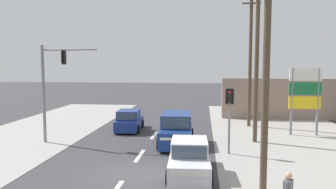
{
  "coord_description": "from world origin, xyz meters",
  "views": [
    {
      "loc": [
        3.33,
        -13.75,
        4.86
      ],
      "look_at": [
        1.4,
        4.0,
        3.19
      ],
      "focal_mm": 35.0,
      "sensor_mm": 36.0,
      "label": 1
    }
  ],
  "objects_px": {
    "utility_pole_midground_right": "(257,56)",
    "pedestal_signal_right_kerb": "(229,110)",
    "utility_pole_foreground_right": "(263,46)",
    "sedan_oncoming_near": "(189,159)",
    "shopping_plaza_sign": "(305,92)",
    "traffic_signal_mast": "(51,81)",
    "utility_pole_background_right": "(250,55)",
    "hatchback_oncoming_mid": "(129,121)",
    "suv_receding_far": "(176,130)"
  },
  "relations": [
    {
      "from": "pedestal_signal_right_kerb",
      "to": "suv_receding_far",
      "type": "relative_size",
      "value": 0.77
    },
    {
      "from": "utility_pole_foreground_right",
      "to": "pedestal_signal_right_kerb",
      "type": "bearing_deg",
      "value": 98.06
    },
    {
      "from": "utility_pole_midground_right",
      "to": "shopping_plaza_sign",
      "type": "bearing_deg",
      "value": 33.1
    },
    {
      "from": "utility_pole_midground_right",
      "to": "traffic_signal_mast",
      "type": "relative_size",
      "value": 1.69
    },
    {
      "from": "suv_receding_far",
      "to": "sedan_oncoming_near",
      "type": "distance_m",
      "value": 5.46
    },
    {
      "from": "utility_pole_background_right",
      "to": "sedan_oncoming_near",
      "type": "relative_size",
      "value": 2.45
    },
    {
      "from": "utility_pole_background_right",
      "to": "utility_pole_foreground_right",
      "type": "bearing_deg",
      "value": -95.99
    },
    {
      "from": "utility_pole_foreground_right",
      "to": "sedan_oncoming_near",
      "type": "xyz_separation_m",
      "value": [
        -2.72,
        1.79,
        -4.82
      ]
    },
    {
      "from": "pedestal_signal_right_kerb",
      "to": "sedan_oncoming_near",
      "type": "xyz_separation_m",
      "value": [
        -1.98,
        -3.49,
        -1.71
      ]
    },
    {
      "from": "shopping_plaza_sign",
      "to": "utility_pole_foreground_right",
      "type": "bearing_deg",
      "value": -113.88
    },
    {
      "from": "utility_pole_background_right",
      "to": "hatchback_oncoming_mid",
      "type": "relative_size",
      "value": 2.84
    },
    {
      "from": "traffic_signal_mast",
      "to": "pedestal_signal_right_kerb",
      "type": "bearing_deg",
      "value": -7.61
    },
    {
      "from": "utility_pole_background_right",
      "to": "traffic_signal_mast",
      "type": "relative_size",
      "value": 1.76
    },
    {
      "from": "utility_pole_midground_right",
      "to": "sedan_oncoming_near",
      "type": "xyz_separation_m",
      "value": [
        -3.8,
        -6.44,
        -4.62
      ]
    },
    {
      "from": "utility_pole_foreground_right",
      "to": "utility_pole_background_right",
      "type": "height_order",
      "value": "utility_pole_background_right"
    },
    {
      "from": "utility_pole_background_right",
      "to": "sedan_oncoming_near",
      "type": "height_order",
      "value": "utility_pole_background_right"
    },
    {
      "from": "utility_pole_background_right",
      "to": "pedestal_signal_right_kerb",
      "type": "height_order",
      "value": "utility_pole_background_right"
    },
    {
      "from": "hatchback_oncoming_mid",
      "to": "utility_pole_foreground_right",
      "type": "bearing_deg",
      "value": -55.46
    },
    {
      "from": "utility_pole_foreground_right",
      "to": "utility_pole_midground_right",
      "type": "height_order",
      "value": "utility_pole_foreground_right"
    },
    {
      "from": "utility_pole_midground_right",
      "to": "suv_receding_far",
      "type": "relative_size",
      "value": 2.21
    },
    {
      "from": "traffic_signal_mast",
      "to": "suv_receding_far",
      "type": "distance_m",
      "value": 8.18
    },
    {
      "from": "utility_pole_midground_right",
      "to": "traffic_signal_mast",
      "type": "bearing_deg",
      "value": -172.97
    },
    {
      "from": "traffic_signal_mast",
      "to": "shopping_plaza_sign",
      "type": "distance_m",
      "value": 16.53
    },
    {
      "from": "utility_pole_foreground_right",
      "to": "suv_receding_far",
      "type": "distance_m",
      "value": 9.31
    },
    {
      "from": "hatchback_oncoming_mid",
      "to": "sedan_oncoming_near",
      "type": "relative_size",
      "value": 0.86
    },
    {
      "from": "traffic_signal_mast",
      "to": "pedestal_signal_right_kerb",
      "type": "height_order",
      "value": "traffic_signal_mast"
    },
    {
      "from": "traffic_signal_mast",
      "to": "sedan_oncoming_near",
      "type": "bearing_deg",
      "value": -29.62
    },
    {
      "from": "utility_pole_foreground_right",
      "to": "hatchback_oncoming_mid",
      "type": "distance_m",
      "value": 14.11
    },
    {
      "from": "shopping_plaza_sign",
      "to": "suv_receding_far",
      "type": "relative_size",
      "value": 1.0
    },
    {
      "from": "utility_pole_foreground_right",
      "to": "traffic_signal_mast",
      "type": "relative_size",
      "value": 1.72
    },
    {
      "from": "hatchback_oncoming_mid",
      "to": "shopping_plaza_sign",
      "type": "bearing_deg",
      "value": -1.6
    },
    {
      "from": "utility_pole_background_right",
      "to": "traffic_signal_mast",
      "type": "xyz_separation_m",
      "value": [
        -12.78,
        -6.85,
        -1.69
      ]
    },
    {
      "from": "shopping_plaza_sign",
      "to": "hatchback_oncoming_mid",
      "type": "relative_size",
      "value": 1.24
    },
    {
      "from": "sedan_oncoming_near",
      "to": "traffic_signal_mast",
      "type": "bearing_deg",
      "value": 150.38
    },
    {
      "from": "shopping_plaza_sign",
      "to": "sedan_oncoming_near",
      "type": "bearing_deg",
      "value": -130.12
    },
    {
      "from": "pedestal_signal_right_kerb",
      "to": "suv_receding_far",
      "type": "height_order",
      "value": "pedestal_signal_right_kerb"
    },
    {
      "from": "shopping_plaza_sign",
      "to": "sedan_oncoming_near",
      "type": "height_order",
      "value": "shopping_plaza_sign"
    },
    {
      "from": "traffic_signal_mast",
      "to": "utility_pole_midground_right",
      "type": "bearing_deg",
      "value": 7.03
    },
    {
      "from": "utility_pole_foreground_right",
      "to": "pedestal_signal_right_kerb",
      "type": "height_order",
      "value": "utility_pole_foreground_right"
    },
    {
      "from": "pedestal_signal_right_kerb",
      "to": "sedan_oncoming_near",
      "type": "height_order",
      "value": "pedestal_signal_right_kerb"
    },
    {
      "from": "sedan_oncoming_near",
      "to": "utility_pole_background_right",
      "type": "bearing_deg",
      "value": 70.58
    },
    {
      "from": "traffic_signal_mast",
      "to": "hatchback_oncoming_mid",
      "type": "distance_m",
      "value": 6.51
    },
    {
      "from": "utility_pole_midground_right",
      "to": "sedan_oncoming_near",
      "type": "distance_m",
      "value": 8.79
    },
    {
      "from": "pedestal_signal_right_kerb",
      "to": "hatchback_oncoming_mid",
      "type": "height_order",
      "value": "pedestal_signal_right_kerb"
    },
    {
      "from": "utility_pole_midground_right",
      "to": "pedestal_signal_right_kerb",
      "type": "bearing_deg",
      "value": -121.7
    },
    {
      "from": "utility_pole_foreground_right",
      "to": "utility_pole_midground_right",
      "type": "distance_m",
      "value": 8.3
    },
    {
      "from": "utility_pole_midground_right",
      "to": "pedestal_signal_right_kerb",
      "type": "xyz_separation_m",
      "value": [
        -1.82,
        -2.95,
        -2.9
      ]
    },
    {
      "from": "hatchback_oncoming_mid",
      "to": "utility_pole_midground_right",
      "type": "bearing_deg",
      "value": -17.41
    },
    {
      "from": "utility_pole_foreground_right",
      "to": "hatchback_oncoming_mid",
      "type": "height_order",
      "value": "utility_pole_foreground_right"
    },
    {
      "from": "utility_pole_midground_right",
      "to": "pedestal_signal_right_kerb",
      "type": "height_order",
      "value": "utility_pole_midground_right"
    }
  ]
}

